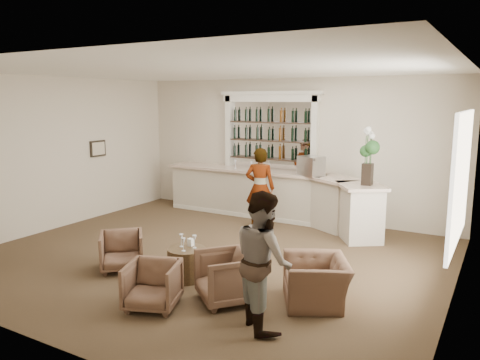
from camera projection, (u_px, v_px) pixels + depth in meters
name	position (u px, v px, depth m)	size (l,w,h in m)	color
ground	(210.00, 257.00, 8.45)	(8.00, 8.00, 0.00)	brown
room_shell	(237.00, 125.00, 8.58)	(8.04, 7.02, 3.32)	beige
bar_counter	(274.00, 196.00, 10.99)	(5.72, 1.80, 1.14)	beige
back_bar_alcove	(270.00, 132.00, 11.26)	(2.64, 0.25, 3.00)	white
cocktail_table	(187.00, 264.00, 7.38)	(0.61, 0.61, 0.50)	brown
sommelier	(260.00, 188.00, 10.26)	(0.65, 0.43, 1.78)	gray
guest	(263.00, 260.00, 5.74)	(0.84, 0.65, 1.72)	gray
armchair_left	(122.00, 251.00, 7.78)	(0.68, 0.70, 0.64)	brown
armchair_center	(152.00, 285.00, 6.35)	(0.68, 0.70, 0.64)	brown
armchair_right	(227.00, 277.00, 6.53)	(0.77, 0.79, 0.72)	brown
armchair_far	(316.00, 281.00, 6.50)	(0.97, 0.85, 0.63)	brown
espresso_machine	(311.00, 166.00, 10.32)	(0.49, 0.41, 0.43)	#B0B0B5
flower_vase	(368.00, 153.00, 9.12)	(0.30, 0.30, 1.14)	black
wine_glass_bar_left	(235.00, 164.00, 11.44)	(0.07, 0.07, 0.21)	white
wine_glass_bar_right	(251.00, 166.00, 11.16)	(0.07, 0.07, 0.21)	white
wine_glass_tbl_a	(181.00, 240.00, 7.40)	(0.07, 0.07, 0.21)	white
wine_glass_tbl_b	(194.00, 242.00, 7.34)	(0.07, 0.07, 0.21)	white
wine_glass_tbl_c	(183.00, 245.00, 7.19)	(0.07, 0.07, 0.21)	white
napkin_holder	(191.00, 242.00, 7.45)	(0.08, 0.08, 0.12)	white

